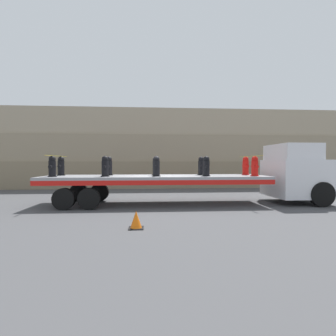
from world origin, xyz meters
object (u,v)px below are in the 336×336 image
object	(u,v)px
fire_hydrant_black_far_3	(201,166)
fire_hydrant_black_far_0	(61,166)
fire_hydrant_red_near_4	(255,166)
truck_cab	(298,173)
flatbed_trailer	(141,181)
fire_hydrant_black_near_1	(105,167)
fire_hydrant_black_far_1	(109,166)
fire_hydrant_black_far_2	(156,166)
fire_hydrant_black_near_0	(52,167)
fire_hydrant_black_near_3	(206,166)
fire_hydrant_red_far_4	(246,166)
traffic_cone	(136,220)
fire_hydrant_black_near_2	(156,166)

from	to	relation	value
fire_hydrant_black_far_3	fire_hydrant_black_far_0	bearing A→B (deg)	180.00
fire_hydrant_black_far_0	fire_hydrant_red_near_4	size ratio (longest dim) A/B	1.00
truck_cab	flatbed_trailer	bearing A→B (deg)	180.00
fire_hydrant_black_near_1	fire_hydrant_black_far_1	world-z (taller)	same
fire_hydrant_black_far_2	flatbed_trailer	bearing A→B (deg)	-141.43
flatbed_trailer	fire_hydrant_black_near_0	bearing A→B (deg)	-171.49
fire_hydrant_black_near_3	fire_hydrant_red_far_4	size ratio (longest dim) A/B	1.00
fire_hydrant_black_far_0	fire_hydrant_red_far_4	distance (m)	8.85
truck_cab	fire_hydrant_black_far_0	xyz separation A→B (m)	(-11.19, 0.56, 0.33)
fire_hydrant_black_far_0	traffic_cone	distance (m)	6.35
fire_hydrant_black_near_0	flatbed_trailer	bearing A→B (deg)	8.51
fire_hydrant_black_far_3	fire_hydrant_red_near_4	xyz separation A→B (m)	(2.21, -1.11, 0.00)
fire_hydrant_black_far_3	fire_hydrant_red_near_4	size ratio (longest dim) A/B	1.00
fire_hydrant_black_near_1	fire_hydrant_black_far_3	bearing A→B (deg)	14.15
truck_cab	fire_hydrant_black_far_0	size ratio (longest dim) A/B	3.11
truck_cab	fire_hydrant_black_far_3	bearing A→B (deg)	173.02
fire_hydrant_red_far_4	traffic_cone	size ratio (longest dim) A/B	1.73
truck_cab	fire_hydrant_black_near_1	world-z (taller)	truck_cab
fire_hydrant_black_far_0	fire_hydrant_red_far_4	size ratio (longest dim) A/B	1.00
fire_hydrant_black_far_1	fire_hydrant_black_near_3	size ratio (longest dim) A/B	1.00
flatbed_trailer	truck_cab	bearing A→B (deg)	0.00
flatbed_trailer	fire_hydrant_black_near_2	bearing A→B (deg)	-38.57
fire_hydrant_black_far_1	fire_hydrant_black_far_3	bearing A→B (deg)	0.00
flatbed_trailer	fire_hydrant_red_far_4	world-z (taller)	fire_hydrant_red_far_4
flatbed_trailer	fire_hydrant_black_far_1	world-z (taller)	fire_hydrant_black_far_1
flatbed_trailer	fire_hydrant_black_near_3	bearing A→B (deg)	-10.84
fire_hydrant_black_near_0	fire_hydrant_red_near_4	xyz separation A→B (m)	(8.85, 0.00, 0.00)
truck_cab	fire_hydrant_black_far_2	bearing A→B (deg)	175.29
fire_hydrant_black_near_1	fire_hydrant_black_far_0	bearing A→B (deg)	153.25
fire_hydrant_black_near_0	fire_hydrant_black_near_2	distance (m)	4.42
fire_hydrant_black_near_1	fire_hydrant_black_near_2	xyz separation A→B (m)	(2.21, 0.00, 0.00)
fire_hydrant_black_far_0	fire_hydrant_red_near_4	xyz separation A→B (m)	(8.85, -1.11, 0.00)
truck_cab	fire_hydrant_black_near_0	xyz separation A→B (m)	(-11.19, -0.56, 0.33)
fire_hydrant_black_near_1	fire_hydrant_red_far_4	world-z (taller)	same
fire_hydrant_black_near_2	traffic_cone	world-z (taller)	fire_hydrant_black_near_2
fire_hydrant_black_near_0	fire_hydrant_black_far_2	bearing A→B (deg)	14.15
fire_hydrant_black_near_0	fire_hydrant_black_far_1	bearing A→B (deg)	26.75
flatbed_trailer	fire_hydrant_black_far_0	distance (m)	3.83
flatbed_trailer	fire_hydrant_red_far_4	size ratio (longest dim) A/B	11.25
fire_hydrant_black_near_0	fire_hydrant_black_far_1	size ratio (longest dim) A/B	1.00
fire_hydrant_black_far_0	fire_hydrant_black_near_2	distance (m)	4.56
fire_hydrant_black_far_1	fire_hydrant_red_near_4	xyz separation A→B (m)	(6.63, -1.11, 0.00)
fire_hydrant_red_far_4	fire_hydrant_black_near_0	bearing A→B (deg)	-172.82
fire_hydrant_black_far_1	fire_hydrant_red_near_4	distance (m)	6.73
fire_hydrant_black_far_0	fire_hydrant_black_far_3	world-z (taller)	same
fire_hydrant_black_far_2	fire_hydrant_black_far_1	bearing A→B (deg)	180.00
fire_hydrant_black_near_3	fire_hydrant_black_far_3	world-z (taller)	same
flatbed_trailer	fire_hydrant_black_near_1	size ratio (longest dim) A/B	11.25
truck_cab	traffic_cone	distance (m)	8.73
fire_hydrant_black_near_2	fire_hydrant_red_far_4	world-z (taller)	same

